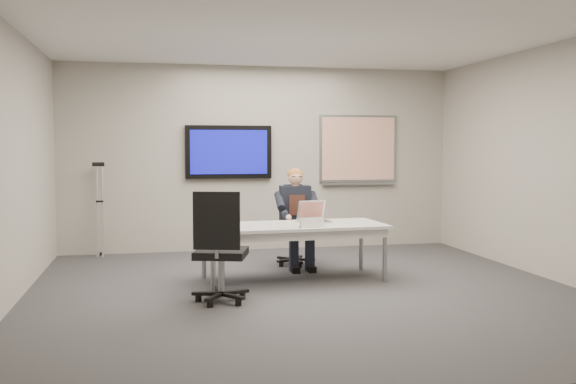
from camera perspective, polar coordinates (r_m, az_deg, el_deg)
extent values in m
cube|color=#353537|center=(7.07, 1.68, -8.88)|extent=(6.00, 6.00, 0.02)
cube|color=silver|center=(7.00, 1.73, 14.07)|extent=(6.00, 6.00, 0.02)
cube|color=#A49E94|center=(9.84, -2.43, 3.00)|extent=(6.00, 0.02, 2.80)
cube|color=#A49E94|center=(4.05, 11.80, 1.35)|extent=(6.00, 0.02, 2.80)
cube|color=#A49E94|center=(6.84, -23.54, 2.18)|extent=(0.02, 6.00, 2.80)
cube|color=#A49E94|center=(8.14, 22.70, 2.46)|extent=(0.02, 6.00, 2.80)
cube|color=silver|center=(7.57, 0.46, -3.03)|extent=(2.20, 1.01, 0.04)
cube|color=silver|center=(7.58, 0.46, -3.57)|extent=(2.11, 0.92, 0.09)
cylinder|color=gray|center=(7.05, -6.69, -6.33)|extent=(0.05, 0.05, 0.63)
cylinder|color=gray|center=(7.60, 8.61, -5.59)|extent=(0.05, 0.05, 0.63)
cylinder|color=gray|center=(7.79, -7.49, -5.34)|extent=(0.05, 0.05, 0.63)
cylinder|color=gray|center=(8.29, 6.52, -4.76)|extent=(0.05, 0.05, 0.63)
cube|color=black|center=(9.71, -5.30, 3.56)|extent=(1.30, 0.08, 0.80)
cube|color=#0C0D8A|center=(9.67, -5.27, 3.56)|extent=(1.16, 0.01, 0.66)
cube|color=gray|center=(10.18, 6.24, 3.86)|extent=(1.25, 0.04, 1.05)
cube|color=white|center=(10.16, 6.28, 3.86)|extent=(1.18, 0.01, 0.98)
cube|color=gray|center=(10.17, 6.28, 0.76)|extent=(1.18, 0.05, 0.04)
cylinder|color=gray|center=(8.59, 0.58, -4.68)|extent=(0.06, 0.06, 0.36)
cube|color=black|center=(8.57, 0.58, -3.50)|extent=(0.54, 0.54, 0.07)
cube|color=black|center=(8.75, 0.58, -1.19)|extent=(0.42, 0.14, 0.52)
cylinder|color=gray|center=(6.61, -5.95, -7.11)|extent=(0.07, 0.07, 0.39)
cube|color=black|center=(6.57, -5.96, -5.43)|extent=(0.62, 0.62, 0.08)
cube|color=black|center=(6.29, -6.37, -2.55)|extent=(0.46, 0.18, 0.57)
cube|color=black|center=(8.50, 0.63, -1.29)|extent=(0.41, 0.25, 0.55)
cube|color=#3D2019|center=(8.38, 0.81, -1.17)|extent=(0.21, 0.03, 0.27)
sphere|color=tan|center=(8.44, 0.67, 1.33)|extent=(0.20, 0.20, 0.20)
ellipsoid|color=brown|center=(8.46, 0.65, 1.53)|extent=(0.21, 0.21, 0.18)
cube|color=#A7A7A9|center=(7.77, 2.37, -2.64)|extent=(0.40, 0.32, 0.02)
cube|color=black|center=(7.76, 2.39, -2.57)|extent=(0.33, 0.23, 0.00)
cube|color=#A7A7A9|center=(7.92, 2.08, -1.60)|extent=(0.37, 0.16, 0.24)
cube|color=red|center=(7.91, 2.10, -1.58)|extent=(0.32, 0.13, 0.20)
cylinder|color=black|center=(7.25, 1.06, -3.16)|extent=(0.02, 0.13, 0.01)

